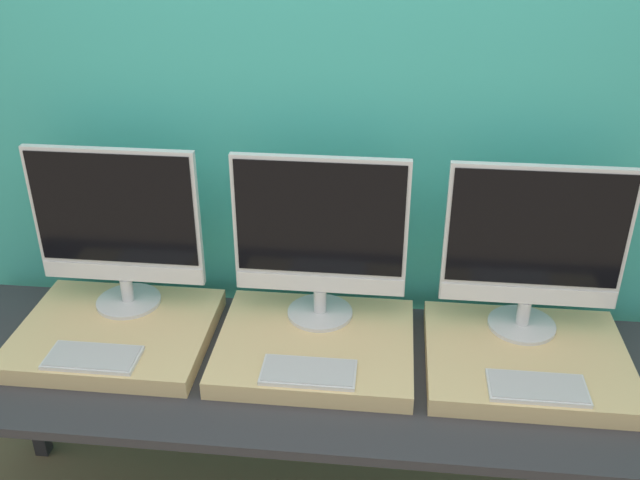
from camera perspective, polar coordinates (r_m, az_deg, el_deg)
wall_back at (r=2.23m, az=0.60°, el=8.21°), size 8.00×0.04×2.60m
workbench at (r=2.18m, az=-0.57°, el=-11.41°), size 2.33×0.69×0.73m
wooden_riser_left at (r=2.32m, az=-16.03°, el=-7.17°), size 0.59×0.49×0.06m
monitor_left at (r=2.27m, az=-15.92°, el=1.18°), size 0.52×0.21×0.53m
keyboard_left at (r=2.18m, az=-17.72°, el=-8.94°), size 0.27×0.13×0.01m
wooden_riser_center at (r=2.18m, az=-0.37°, el=-8.48°), size 0.59×0.49×0.06m
monitor_center at (r=2.12m, az=-0.00°, el=0.42°), size 0.52×0.21×0.53m
keyboard_center at (r=2.02m, az=-0.93°, el=-10.52°), size 0.27×0.13×0.01m
wooden_riser_right at (r=2.21m, az=16.18°, el=-9.18°), size 0.59×0.49×0.06m
monitor_right at (r=2.15m, az=16.77°, el=-0.42°), size 0.52×0.21×0.53m
keyboard_right at (r=2.06m, az=17.00°, el=-11.23°), size 0.27×0.13×0.01m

